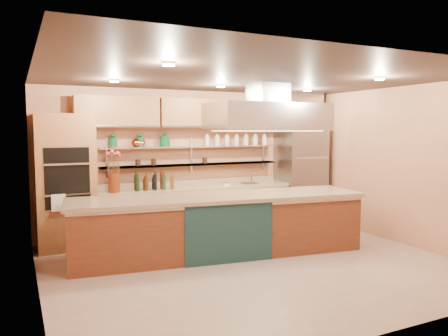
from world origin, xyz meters
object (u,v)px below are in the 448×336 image
copper_kettle (137,143)px  green_canister (164,141)px  refrigerator (300,175)px  flower_vase (114,183)px  island (219,225)px  kitchen_scale (226,183)px

copper_kettle → green_canister: green_canister is taller
refrigerator → flower_vase: 4.00m
green_canister → refrigerator: bearing=-4.4°
island → flower_vase: (-1.40, 1.40, 0.62)m
island → flower_vase: bearing=142.4°
refrigerator → island: size_ratio=0.45×
refrigerator → copper_kettle: refrigerator is taller
green_canister → flower_vase: bearing=-167.6°
refrigerator → copper_kettle: size_ratio=10.84×
island → green_canister: 2.13m
flower_vase → kitchen_scale: 2.20m
kitchen_scale → green_canister: bearing=147.9°
kitchen_scale → island: bearing=-141.4°
island → flower_vase: size_ratio=13.46×
flower_vase → refrigerator: bearing=-0.1°
refrigerator → kitchen_scale: 1.80m
island → refrigerator: bearing=35.7°
flower_vase → kitchen_scale: bearing=0.0°
refrigerator → kitchen_scale: size_ratio=14.70×
refrigerator → green_canister: refrigerator is taller
kitchen_scale → flower_vase: bearing=158.3°
flower_vase → island: bearing=-45.0°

